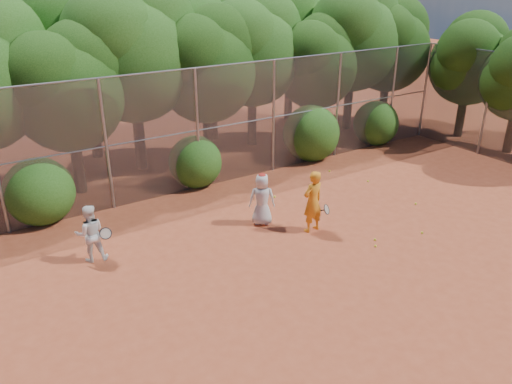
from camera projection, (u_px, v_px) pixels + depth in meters
ground at (341, 255)px, 12.88m from camera, size 80.00×80.00×0.00m
fence_back at (221, 125)px, 16.61m from camera, size 20.05×0.09×4.03m
fence_side at (487, 103)px, 19.33m from camera, size 0.09×6.09×4.03m
tree_2 at (67, 84)px, 15.26m from camera, size 3.99×3.47×5.47m
tree_3 at (132, 47)px, 16.96m from camera, size 4.89×4.26×6.70m
tree_4 at (206, 62)px, 17.98m from camera, size 4.19×3.64×5.73m
tree_5 at (252, 46)px, 19.73m from camera, size 4.51×3.92×6.17m
tree_6 at (317, 59)px, 20.43m from camera, size 3.86×3.36×5.29m
tree_7 at (354, 33)px, 21.81m from camera, size 4.77×4.14×6.53m
tree_8 at (390, 42)px, 22.76m from camera, size 4.25×3.70×5.82m
tree_10 at (83, 35)px, 18.06m from camera, size 5.15×4.48×7.06m
tree_11 at (211, 40)px, 20.42m from camera, size 4.64×4.03×6.35m
tree_12 at (291, 25)px, 22.98m from camera, size 5.02×4.37×6.88m
tree_13 at (471, 56)px, 21.05m from camera, size 3.86×3.36×5.29m
bush_0 at (39, 189)px, 14.34m from camera, size 2.00×2.00×2.00m
bush_1 at (195, 160)px, 16.87m from camera, size 1.80×1.80×1.80m
bush_2 at (311, 131)px, 19.27m from camera, size 2.20×2.20×2.20m
bush_3 at (376, 121)px, 21.07m from camera, size 1.90×1.90×1.90m
player_yellow at (313, 202)px, 13.77m from camera, size 0.86×0.58×1.79m
player_teen at (262, 199)px, 14.21m from camera, size 0.90×0.81×1.57m
player_white at (90, 233)px, 12.38m from camera, size 0.88×0.77×1.51m
ball_0 at (375, 240)px, 13.56m from camera, size 0.07×0.07×0.07m
ball_1 at (368, 181)px, 17.39m from camera, size 0.07×0.07×0.07m
ball_2 at (422, 233)px, 13.92m from camera, size 0.07×0.07×0.07m
ball_3 at (416, 204)px, 15.68m from camera, size 0.07×0.07×0.07m
ball_4 at (375, 246)px, 13.25m from camera, size 0.07×0.07×0.07m
ball_5 at (329, 171)px, 18.28m from camera, size 0.07×0.07×0.07m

